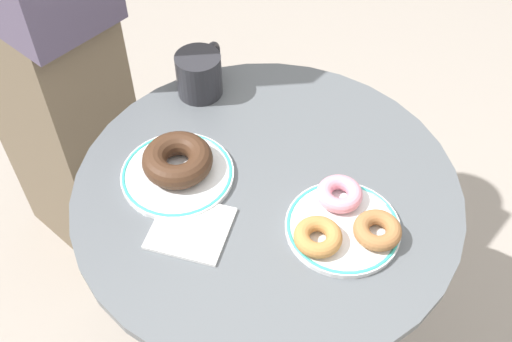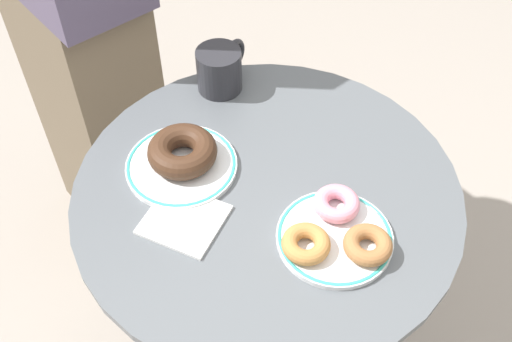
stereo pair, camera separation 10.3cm
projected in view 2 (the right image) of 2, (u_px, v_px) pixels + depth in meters
The scene contains 9 objects.
cafe_table at pixel (265, 262), 1.25m from camera, with size 0.69×0.69×0.74m.
plate_left at pixel (182, 165), 1.09m from camera, with size 0.20×0.20×0.01m.
plate_right at pixel (335, 237), 0.99m from camera, with size 0.19×0.19×0.01m.
donut_chocolate at pixel (182, 151), 1.08m from camera, with size 0.13×0.13×0.04m, color #422819.
donut_cinnamon at pixel (368, 245), 0.96m from camera, with size 0.08×0.08×0.03m, color #A36B3D.
donut_pink_frosted at pixel (337, 204), 1.01m from camera, with size 0.08×0.08×0.03m, color pink.
donut_old_fashioned at pixel (306, 244), 0.96m from camera, with size 0.08×0.08×0.03m, color #BC7F42.
paper_napkin at pixel (184, 220), 1.02m from camera, with size 0.13×0.12×0.01m, color white.
coffee_mug at pixel (220, 69), 1.21m from camera, with size 0.09×0.13×0.09m.
Camera 2 is at (0.38, -0.56, 1.56)m, focal length 42.43 mm.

